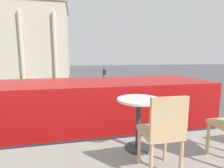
% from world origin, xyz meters
% --- Properties ---
extents(double_decker_bus, '(11.37, 2.67, 4.06)m').
position_xyz_m(double_decker_bus, '(-0.45, 3.34, 2.25)').
color(double_decker_bus, black).
rests_on(double_decker_bus, ground_plane).
extents(cafe_dining_table, '(0.60, 0.60, 0.73)m').
position_xyz_m(cafe_dining_table, '(1.50, -0.35, 4.12)').
color(cafe_dining_table, '#2D2D30').
rests_on(cafe_dining_table, cafe_floor_slab).
extents(cafe_chair_0, '(0.40, 0.40, 0.91)m').
position_xyz_m(cafe_chair_0, '(1.55, -0.94, 4.10)').
color(cafe_chair_0, tan).
rests_on(cafe_chair_0, cafe_floor_slab).
extents(plaza_building_left, '(26.54, 14.78, 17.59)m').
position_xyz_m(plaza_building_left, '(-13.99, 46.21, 8.80)').
color(plaza_building_left, beige).
rests_on(plaza_building_left, ground_plane).
extents(traffic_light_near, '(0.42, 0.24, 3.22)m').
position_xyz_m(traffic_light_near, '(2.94, 11.60, 2.13)').
color(traffic_light_near, black).
rests_on(traffic_light_near, ground_plane).
extents(traffic_light_mid, '(0.42, 0.24, 3.31)m').
position_xyz_m(traffic_light_mid, '(4.37, 20.34, 2.18)').
color(traffic_light_mid, black).
rests_on(traffic_light_mid, ground_plane).
extents(pedestrian_grey, '(0.32, 0.32, 1.63)m').
position_xyz_m(pedestrian_grey, '(10.03, 11.26, 0.93)').
color(pedestrian_grey, '#282B33').
rests_on(pedestrian_grey, ground_plane).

